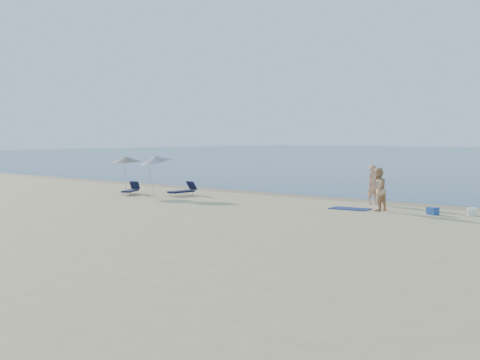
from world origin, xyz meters
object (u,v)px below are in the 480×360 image
(person_left, at_px, (373,184))
(blue_cooler, at_px, (433,211))
(umbrella_near, at_px, (156,159))
(person_right, at_px, (378,189))

(person_left, bearing_deg, blue_cooler, -98.72)
(person_left, xyz_separation_m, umbrella_near, (-11.56, -3.35, 1.04))
(person_right, bearing_deg, umbrella_near, -75.61)
(person_left, height_order, person_right, person_left)
(umbrella_near, bearing_deg, person_right, 30.07)
(person_right, relative_size, blue_cooler, 4.25)
(blue_cooler, bearing_deg, umbrella_near, -151.74)
(umbrella_near, bearing_deg, blue_cooler, 30.03)
(person_left, relative_size, umbrella_near, 0.80)
(person_left, distance_m, blue_cooler, 4.25)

